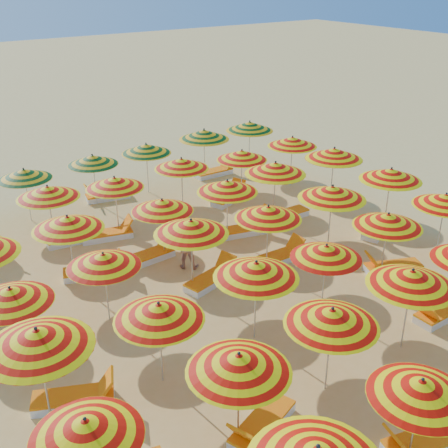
{
  "coord_description": "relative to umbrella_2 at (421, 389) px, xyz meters",
  "views": [
    {
      "loc": [
        -8.48,
        -11.66,
        8.53
      ],
      "look_at": [
        0.0,
        0.5,
        1.6
      ],
      "focal_mm": 45.0,
      "sensor_mm": 36.0,
      "label": 1
    }
  ],
  "objects": [
    {
      "name": "umbrella_23",
      "position": [
        7.73,
        7.19,
        0.22
      ],
      "size": [
        2.78,
        2.78,
        2.25
      ],
      "color": "silver",
      "rests_on": "ground"
    },
    {
      "name": "umbrella_41",
      "position": [
        7.6,
        14.96,
        0.19
      ],
      "size": [
        2.66,
        2.66,
        2.22
      ],
      "color": "silver",
      "rests_on": "ground"
    },
    {
      "name": "umbrella_14",
      "position": [
        0.01,
        4.73,
        0.17
      ],
      "size": [
        2.27,
        2.27,
        2.19
      ],
      "color": "silver",
      "rests_on": "ground"
    },
    {
      "name": "umbrella_20",
      "position": [
        -0.03,
        7.58,
        0.19
      ],
      "size": [
        2.7,
        2.7,
        2.22
      ],
      "color": "silver",
      "rests_on": "ground"
    },
    {
      "name": "lounger_18",
      "position": [
        5.34,
        9.76,
        -1.61
      ],
      "size": [
        1.74,
        0.61,
        0.69
      ],
      "rotation": [
        0.0,
        0.0,
        3.12
      ],
      "color": "white",
      "rests_on": "ground"
    },
    {
      "name": "umbrella_15",
      "position": [
        2.28,
        4.69,
        -0.02
      ],
      "size": [
        2.43,
        2.43,
        1.98
      ],
      "color": "silver",
      "rests_on": "ground"
    },
    {
      "name": "umbrella_32",
      "position": [
        -0.17,
        12.21,
        0.07
      ],
      "size": [
        2.07,
        2.07,
        2.09
      ],
      "color": "silver",
      "rests_on": "ground"
    },
    {
      "name": "ground",
      "position": [
        1.26,
        7.35,
        -1.76
      ],
      "size": [
        120.0,
        120.0,
        0.0
      ],
      "primitive_type": "plane",
      "color": "#E3B764",
      "rests_on": "ground"
    },
    {
      "name": "umbrella_8",
      "position": [
        0.15,
        2.35,
        0.11
      ],
      "size": [
        2.43,
        2.43,
        2.13
      ],
      "color": "silver",
      "rests_on": "ground"
    },
    {
      "name": "lounger_2",
      "position": [
        0.5,
        0.04,
        -1.61
      ],
      "size": [
        1.82,
        0.97,
        0.69
      ],
      "rotation": [
        0.0,
        0.0,
        2.91
      ],
      "color": "white",
      "rests_on": "ground"
    },
    {
      "name": "umbrella_13",
      "position": [
        -2.66,
        4.63,
        0.08
      ],
      "size": [
        2.59,
        2.59,
        2.09
      ],
      "color": "silver",
      "rests_on": "ground"
    },
    {
      "name": "umbrella_35",
      "position": [
        7.74,
        12.26,
        0.13
      ],
      "size": [
        2.3,
        2.3,
        2.15
      ],
      "color": "silver",
      "rests_on": "ground"
    },
    {
      "name": "umbrella_12",
      "position": [
        -5.13,
        4.91,
        0.26
      ],
      "size": [
        2.87,
        2.87,
        2.29
      ],
      "color": "silver",
      "rests_on": "ground"
    },
    {
      "name": "lounger_13",
      "position": [
        7.13,
        7.04,
        -1.61
      ],
      "size": [
        1.82,
        1.25,
        0.69
      ],
      "rotation": [
        0.0,
        0.0,
        3.57
      ],
      "color": "white",
      "rests_on": "ground"
    },
    {
      "name": "lounger_15",
      "position": [
        -2.06,
        9.87,
        -1.61
      ],
      "size": [
        1.83,
        1.13,
        0.69
      ],
      "rotation": [
        0.0,
        0.0,
        -0.34
      ],
      "color": "white",
      "rests_on": "ground"
    },
    {
      "name": "lounger_5",
      "position": [
        -1.79,
        2.18,
        -1.61
      ],
      "size": [
        1.83,
        1.14,
        0.69
      ],
      "rotation": [
        0.0,
        0.0,
        3.49
      ],
      "color": "white",
      "rests_on": "ground"
    },
    {
      "name": "umbrella_21",
      "position": [
        2.45,
        7.28,
        0.11
      ],
      "size": [
        2.61,
        2.61,
        2.12
      ],
      "color": "silver",
      "rests_on": "ground"
    },
    {
      "name": "lounger_17",
      "position": [
        3.26,
        9.61,
        -1.61
      ],
      "size": [
        1.82,
        0.98,
        0.69
      ],
      "rotation": [
        0.0,
        0.0,
        -0.24
      ],
      "color": "white",
      "rests_on": "ground"
    },
    {
      "name": "umbrella_17",
      "position": [
        7.57,
        4.91,
        0.1
      ],
      "size": [
        2.31,
        2.31,
        2.11
      ],
      "color": "silver",
      "rests_on": "ground"
    },
    {
      "name": "umbrella_7",
      "position": [
        -2.29,
        2.28,
        0.1
      ],
      "size": [
        2.23,
        2.23,
        2.12
      ],
      "color": "silver",
      "rests_on": "ground"
    },
    {
      "name": "umbrella_33",
      "position": [
        2.64,
        12.55,
        0.11
      ],
      "size": [
        2.45,
        2.45,
        2.12
      ],
      "color": "silver",
      "rests_on": "ground"
    },
    {
      "name": "umbrella_29",
      "position": [
        7.68,
        9.85,
        0.27
      ],
      "size": [
        2.58,
        2.58,
        2.3
      ],
      "color": "silver",
      "rests_on": "ground"
    },
    {
      "name": "lounger_22",
      "position": [
        4.61,
        12.31,
        -1.61
      ],
      "size": [
        1.82,
        1.21,
        0.69
      ],
      "rotation": [
        0.0,
        0.0,
        0.4
      ],
      "color": "white",
      "rests_on": "ground"
    },
    {
      "name": "umbrella_25",
      "position": [
        -2.66,
        9.91,
        0.13
      ],
      "size": [
        2.11,
        2.11,
        2.15
      ],
      "color": "silver",
      "rests_on": "ground"
    },
    {
      "name": "lounger_24",
      "position": [
        5.77,
        15.06,
        -1.61
      ],
      "size": [
        1.74,
        0.6,
        0.69
      ],
      "rotation": [
        0.0,
        0.0,
        -0.01
      ],
      "color": "white",
      "rests_on": "ground"
    },
    {
      "name": "umbrella_26",
      "position": [
        0.24,
        9.69,
        0.03
      ],
      "size": [
        2.19,
        2.19,
        2.04
      ],
      "color": "silver",
      "rests_on": "ground"
    },
    {
      "name": "umbrella_40",
      "position": [
        5.18,
        14.93,
        0.22
      ],
      "size": [
        2.15,
        2.15,
        2.25
      ],
      "color": "silver",
      "rests_on": "ground"
    },
    {
      "name": "umbrella_31",
      "position": [
        -2.32,
        12.56,
        0.12
      ],
      "size": [
        2.15,
        2.15,
        2.13
      ],
      "color": "silver",
      "rests_on": "ground"
    },
    {
      "name": "umbrella_18",
      "position": [
        -5.03,
        7.18,
        0.01
      ],
      "size": [
        2.34,
        2.34,
        2.01
      ],
      "color": "silver",
      "rests_on": "ground"
    },
    {
      "name": "lounger_11",
      "position": [
        0.57,
        7.51,
        -1.61
      ],
      "size": [
        1.82,
        0.99,
        0.69
      ],
      "rotation": [
        0.0,
        0.0,
        0.25
      ],
      "color": "white",
      "rests_on": "ground"
    },
    {
      "name": "umbrella_9",
      "position": [
        2.71,
        2.36,
        0.18
      ],
      "size": [
        2.26,
        2.26,
        2.2
      ],
      "color": "silver",
      "rests_on": "ground"
    },
    {
      "name": "umbrella_39",
      "position": [
        2.45,
        14.95,
        0.08
      ],
      "size": [
        2.35,
        2.35,
        2.1
      ],
      "color": "silver",
      "rests_on": "ground"
    },
    {
      "name": "lounger_6",
      "position": [
        4.58,
        2.59,
        -1.61
      ],
      "size": [
        1.74,
        0.59,
        0.69
      ],
      "rotation": [
        0.0,
        0.0,
        3.15
      ],
      "color": "white",
      "rests_on": "ground"
    },
    {
      "name": "umbrella_28",
      "position": [
        4.84,
        9.85,
        0.26
      ],
      "size": [
        2.41,
        2.41,
        2.29
      ],
      "color": "silver",
      "rests_on": "ground"
    },
    {
      "name": "beachgoer_b",
      "position": [
        0.49,
        8.76,
        -0.98
      ],
      "size": [
        0.96,
        0.94,
        1.56
      ],
      "primitive_type": "imported",
      "rotation": [
        0.0,
        0.0,
        2.45
      ],
      "color": "tan",
      "rests_on": "ground"
    },
    {
      "name": "umbrella_6",
      "position": [
        -5.17,
        2.49,
        -0.01
      ],
      "size": [
        2.03,
        2.03,
        1.99
      ],
      "color": "silver",
      "rests_on": "ground"
    },
    {
      "name": "lounger_23",
      "position": [
        0.74,
        15.22,
        -1.61
      ],
      "size": [
        1.81,
        0.92,
        0.69
      ],
      "rotation": [
        0.0,
        0.0,
        2.94
      ],
      "color": "white",
      "rests_on": "ground"
    },
    {
      "name": "lounger_10",
      "position": [
        -4.53,
        7.39,
        -1.61
      ],
      "size": [
        1.82,
        0.93,
        0.69
      ],
      "rotation": [
        0.0,
        0.0,
        3.35
      ],
      "color": "white",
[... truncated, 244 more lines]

